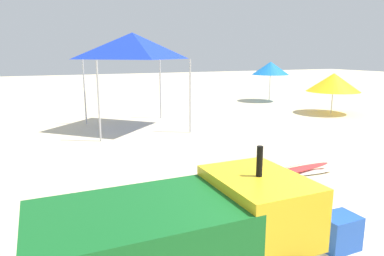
% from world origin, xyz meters
% --- Properties ---
extents(utility_cart, '(2.56, 1.30, 1.50)m').
position_xyz_m(utility_cart, '(-1.86, 0.45, 0.78)').
color(utility_cart, '#146023').
rests_on(utility_cart, ground).
extents(surfboard_pile, '(2.63, 0.71, 0.24)m').
position_xyz_m(surfboard_pile, '(1.25, 3.02, 0.12)').
color(surfboard_pile, white).
rests_on(surfboard_pile, ground).
extents(popup_canopy, '(2.74, 2.74, 2.99)m').
position_xyz_m(popup_canopy, '(-0.03, 8.75, 2.59)').
color(popup_canopy, '#B2B2B7').
rests_on(popup_canopy, ground).
extents(beach_umbrella_left, '(2.07, 2.07, 1.61)m').
position_xyz_m(beach_umbrella_left, '(7.91, 8.27, 1.24)').
color(beach_umbrella_left, beige).
rests_on(beach_umbrella_left, ground).
extents(beach_umbrella_far, '(1.83, 1.83, 1.97)m').
position_xyz_m(beach_umbrella_far, '(7.91, 12.38, 1.65)').
color(beach_umbrella_far, beige).
rests_on(beach_umbrella_far, ground).
extents(cooler_box, '(0.45, 0.36, 0.43)m').
position_xyz_m(cooler_box, '(0.30, 0.65, 0.21)').
color(cooler_box, blue).
rests_on(cooler_box, ground).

